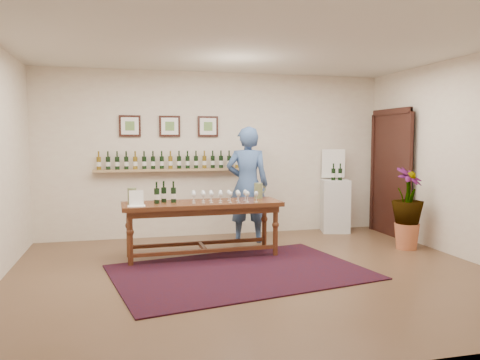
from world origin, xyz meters
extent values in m
plane|color=brown|center=(0.00, 0.00, 0.00)|extent=(6.00, 6.00, 0.00)
plane|color=#EDE5C9|center=(0.00, 2.50, 1.40)|extent=(6.00, 0.00, 6.00)
plane|color=#EDE5C9|center=(0.00, -2.50, 1.40)|extent=(6.00, 0.00, 6.00)
plane|color=#EDE5C9|center=(3.00, 0.00, 1.40)|extent=(0.00, 5.00, 5.00)
plane|color=silver|center=(0.00, 0.00, 2.80)|extent=(6.00, 6.00, 0.00)
cube|color=tan|center=(-0.80, 2.41, 1.15)|extent=(2.50, 0.16, 0.04)
cube|color=black|center=(2.94, 1.70, 1.05)|extent=(0.10, 1.00, 2.10)
cube|color=black|center=(2.89, 1.70, 1.05)|extent=(0.04, 1.12, 2.22)
cube|color=black|center=(-1.45, 2.48, 1.88)|extent=(0.35, 0.03, 0.35)
cube|color=white|center=(-1.45, 2.46, 1.88)|extent=(0.28, 0.01, 0.28)
cube|color=#669148|center=(-1.45, 2.45, 1.88)|extent=(0.15, 0.00, 0.15)
cube|color=black|center=(-0.80, 2.48, 1.88)|extent=(0.35, 0.03, 0.35)
cube|color=white|center=(-0.80, 2.46, 1.88)|extent=(0.28, 0.01, 0.28)
cube|color=#669148|center=(-0.80, 2.45, 1.88)|extent=(0.15, 0.00, 0.15)
cube|color=black|center=(-0.15, 2.48, 1.88)|extent=(0.35, 0.03, 0.35)
cube|color=white|center=(-0.15, 2.46, 1.88)|extent=(0.28, 0.01, 0.28)
cube|color=#669148|center=(-0.15, 2.45, 1.88)|extent=(0.15, 0.00, 0.15)
cube|color=#420C0B|center=(-0.17, 0.10, 0.01)|extent=(3.37, 2.56, 0.02)
cube|color=#4A2012|center=(-0.50, 1.00, 0.75)|extent=(2.23, 0.76, 0.06)
cube|color=#4A2012|center=(-0.50, 1.00, 0.68)|extent=(2.10, 0.63, 0.10)
cylinder|color=#4A2012|center=(-1.50, 0.73, 0.36)|extent=(0.07, 0.07, 0.72)
cylinder|color=#4A2012|center=(0.51, 0.78, 0.36)|extent=(0.07, 0.07, 0.72)
cylinder|color=#4A2012|center=(-1.51, 1.23, 0.36)|extent=(0.07, 0.07, 0.72)
cylinder|color=#4A2012|center=(0.50, 1.28, 0.36)|extent=(0.07, 0.07, 0.72)
cube|color=#4A2012|center=(-0.49, 0.75, 0.14)|extent=(2.01, 0.10, 0.05)
cube|color=#4A2012|center=(-0.50, 1.26, 0.14)|extent=(2.01, 0.10, 0.05)
cube|color=#4A2012|center=(-0.50, 1.00, 0.14)|extent=(0.06, 0.50, 0.05)
cube|color=white|center=(-1.41, 0.82, 0.89)|extent=(0.23, 0.17, 0.21)
cube|color=silver|center=(2.11, 2.22, 0.47)|extent=(0.57, 0.57, 0.94)
cube|color=white|center=(2.14, 2.37, 1.22)|extent=(0.41, 0.13, 0.57)
cone|color=#BF663F|center=(2.59, 0.72, 0.20)|extent=(0.37, 0.37, 0.39)
imported|color=#163616|center=(2.59, 0.72, 0.73)|extent=(0.78, 0.78, 0.68)
imported|color=#395688|center=(0.37, 1.80, 0.93)|extent=(0.78, 0.62, 1.86)
camera|label=1|loc=(-1.55, -5.45, 1.66)|focal=35.00mm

